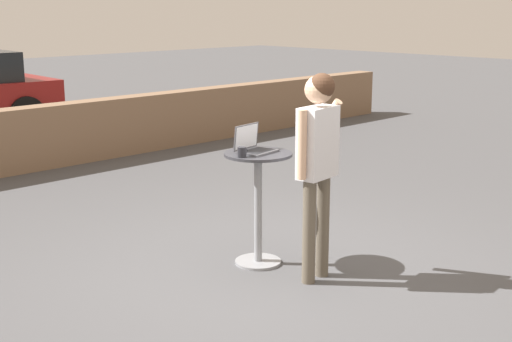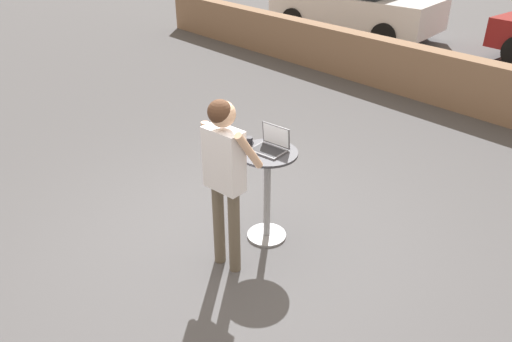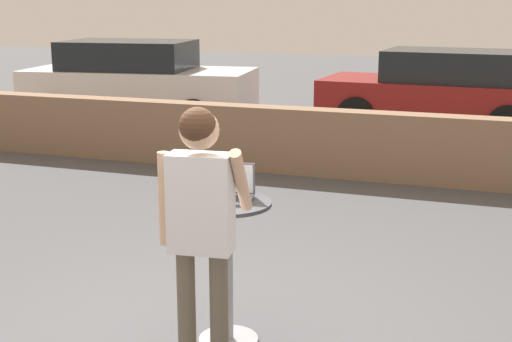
% 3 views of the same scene
% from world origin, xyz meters
% --- Properties ---
extents(pavement_kerb, '(16.42, 0.35, 0.88)m').
position_xyz_m(pavement_kerb, '(0.00, 5.15, 0.44)').
color(pavement_kerb, '#84664C').
rests_on(pavement_kerb, ground_plane).
extents(cafe_table, '(0.59, 0.59, 1.01)m').
position_xyz_m(cafe_table, '(0.14, 0.30, 0.63)').
color(cafe_table, gray).
rests_on(cafe_table, ground_plane).
extents(laptop, '(0.36, 0.30, 0.24)m').
position_xyz_m(laptop, '(0.13, 0.35, 1.06)').
color(laptop, '#515156').
rests_on(laptop, cafe_table).
extents(coffee_mug, '(0.11, 0.07, 0.09)m').
position_xyz_m(coffee_mug, '(-0.09, 0.26, 1.05)').
color(coffee_mug, '#232328').
rests_on(coffee_mug, cafe_table).
extents(standing_person, '(0.51, 0.41, 1.73)m').
position_xyz_m(standing_person, '(0.22, -0.31, 1.10)').
color(standing_person, brown).
rests_on(standing_person, ground_plane).
extents(parked_car_near_street, '(4.11, 2.03, 1.43)m').
position_xyz_m(parked_car_near_street, '(0.78, 8.90, 0.74)').
color(parked_car_near_street, maroon).
rests_on(parked_car_near_street, ground_plane).
extents(parked_car_further_down, '(4.35, 2.26, 1.54)m').
position_xyz_m(parked_car_further_down, '(-4.64, 7.90, 0.79)').
color(parked_car_further_down, silver).
rests_on(parked_car_further_down, ground_plane).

